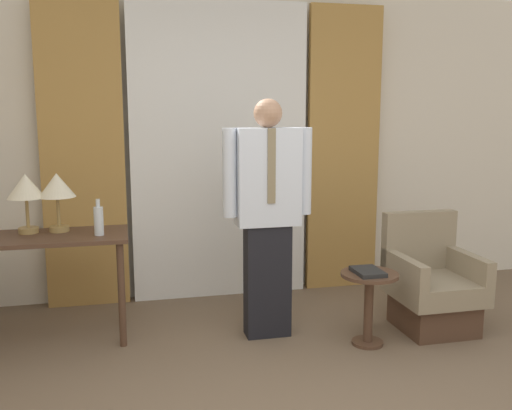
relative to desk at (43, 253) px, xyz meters
name	(u,v)px	position (x,y,z in m)	size (l,w,h in m)	color
wall_back	(217,145)	(1.41, 0.89, 0.69)	(10.00, 0.06, 2.70)	silver
curtain_sheer_center	(220,153)	(1.41, 0.76, 0.63)	(1.55, 0.06, 2.58)	white
curtain_drape_left	(83,155)	(0.26, 0.76, 0.63)	(0.68, 0.06, 2.58)	#B28442
curtain_drape_right	(343,151)	(2.56, 0.76, 0.63)	(0.68, 0.06, 2.58)	#B28442
desk	(43,253)	(0.00, 0.00, 0.00)	(1.18, 0.54, 0.79)	#4C3323
table_lamp_left	(26,189)	(-0.11, 0.12, 0.45)	(0.26, 0.26, 0.43)	#9E7F47
table_lamp_right	(57,188)	(0.11, 0.12, 0.45)	(0.26, 0.26, 0.43)	#9E7F47
bottle_near_edge	(99,220)	(0.39, -0.08, 0.23)	(0.07, 0.07, 0.26)	silver
person	(268,210)	(1.58, -0.24, 0.29)	(0.66, 0.22, 1.74)	black
armchair	(431,288)	(2.84, -0.40, -0.34)	(0.60, 0.62, 0.87)	#4C3323
side_table	(369,296)	(2.24, -0.59, -0.30)	(0.41, 0.41, 0.53)	#4C3323
book	(368,272)	(2.22, -0.60, -0.12)	(0.18, 0.25, 0.03)	black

